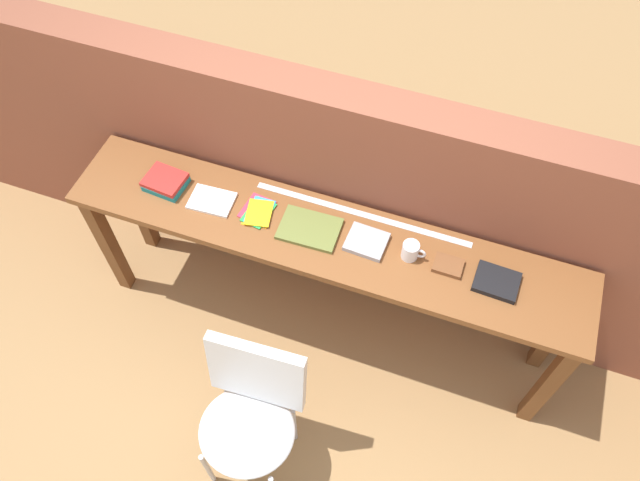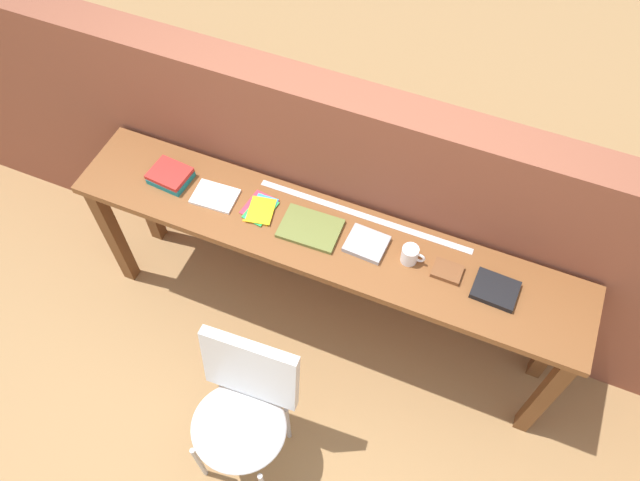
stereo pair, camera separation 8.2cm
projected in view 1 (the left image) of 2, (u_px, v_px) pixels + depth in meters
ground_plane at (305, 366)px, 3.46m from camera, size 40.00×40.00×0.00m
brick_wall_back at (346, 200)px, 3.19m from camera, size 6.00×0.20×1.45m
sideboard at (323, 251)px, 3.00m from camera, size 2.50×0.44×0.88m
chair_white_moulded at (250, 411)px, 2.78m from camera, size 0.46×0.48×0.89m
book_stack_leftmost at (165, 182)px, 3.02m from camera, size 0.20×0.17×0.06m
magazine_cycling at (212, 201)px, 2.99m from camera, size 0.22×0.16×0.01m
pamphlet_pile_colourful at (258, 212)px, 2.95m from camera, size 0.17×0.20×0.01m
book_open_centre at (310, 229)px, 2.89m from camera, size 0.28×0.21×0.02m
book_grey_hardcover at (366, 242)px, 2.85m from camera, size 0.19×0.17×0.03m
mug at (411, 251)px, 2.78m from camera, size 0.11×0.08×0.09m
leather_journal_brown at (448, 266)px, 2.78m from camera, size 0.13×0.10×0.02m
book_repair_rightmost at (497, 282)px, 2.73m from camera, size 0.20×0.16×0.03m
ruler_metal_back_edge at (362, 214)px, 2.95m from camera, size 1.06×0.03×0.00m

